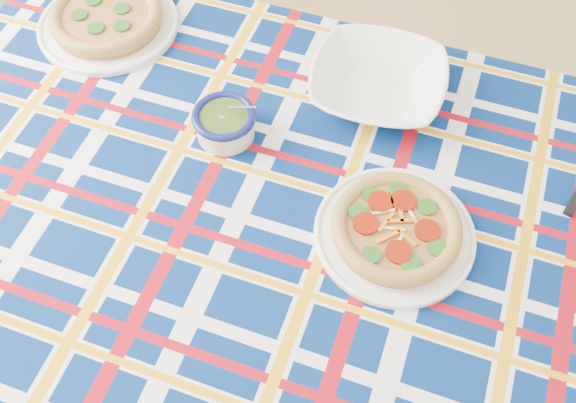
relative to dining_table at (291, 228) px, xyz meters
The scene contains 6 objects.
dining_table is the anchor object (origin of this frame).
tablecloth 0.02m from the dining_table, ahead, with size 1.54×0.97×0.10m, color navy, non-canonical shape.
main_focaccia_plate 0.21m from the dining_table, 10.37° to the left, with size 0.28×0.28×0.05m, color #9B6237, non-canonical shape.
pesto_bowl 0.23m from the dining_table, 156.04° to the left, with size 0.12×0.12×0.07m, color #21380F, non-canonical shape.
serving_bowl 0.32m from the dining_table, 86.71° to the left, with size 0.26×0.26×0.06m, color white.
second_focaccia_plate 0.60m from the dining_table, 159.65° to the left, with size 0.30×0.30×0.05m, color #9B6237, non-canonical shape.
Camera 1 is at (-0.13, -0.51, 1.64)m, focal length 40.00 mm.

